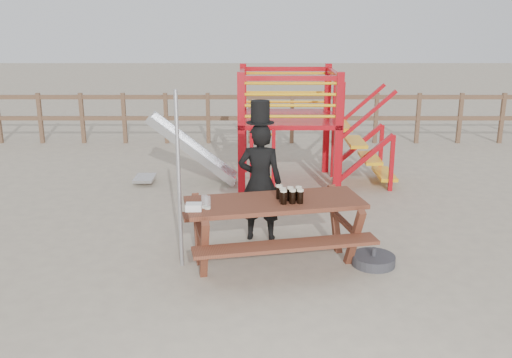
{
  "coord_description": "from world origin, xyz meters",
  "views": [
    {
      "loc": [
        -0.35,
        -6.42,
        3.0
      ],
      "look_at": [
        -0.36,
        0.8,
        0.9
      ],
      "focal_mm": 40.0,
      "sensor_mm": 36.0,
      "label": 1
    }
  ],
  "objects": [
    {
      "name": "ground",
      "position": [
        0.0,
        0.0,
        0.0
      ],
      "size": [
        60.0,
        60.0,
        0.0
      ],
      "primitive_type": "plane",
      "color": "tan",
      "rests_on": "ground"
    },
    {
      "name": "back_fence",
      "position": [
        0.0,
        7.0,
        0.74
      ],
      "size": [
        15.09,
        0.09,
        1.2
      ],
      "color": "brown",
      "rests_on": "ground"
    },
    {
      "name": "playground_fort",
      "position": [
        0.12,
        3.58,
        1.07
      ],
      "size": [
        4.71,
        1.84,
        2.1
      ],
      "color": "#B00B14",
      "rests_on": "ground"
    },
    {
      "name": "picnic_table",
      "position": [
        -0.13,
        0.12,
        0.52
      ],
      "size": [
        2.39,
        1.88,
        0.83
      ],
      "rotation": [
        0.0,
        0.0,
        0.21
      ],
      "color": "brown",
      "rests_on": "ground"
    },
    {
      "name": "man_with_hat",
      "position": [
        -0.3,
        0.93,
        0.86
      ],
      "size": [
        0.63,
        0.45,
        1.92
      ],
      "rotation": [
        0.0,
        0.0,
        3.04
      ],
      "color": "black",
      "rests_on": "ground"
    },
    {
      "name": "metal_pole",
      "position": [
        -1.27,
        0.05,
        1.08
      ],
      "size": [
        0.05,
        0.05,
        2.17
      ],
      "primitive_type": "cylinder",
      "color": "#B2B2B7",
      "rests_on": "ground"
    },
    {
      "name": "parasol_base",
      "position": [
        1.1,
        0.07,
        0.06
      ],
      "size": [
        0.53,
        0.53,
        0.23
      ],
      "color": "#323237",
      "rests_on": "ground"
    },
    {
      "name": "paper_bag",
      "position": [
        -1.07,
        -0.24,
        0.87
      ],
      "size": [
        0.18,
        0.14,
        0.08
      ],
      "primitive_type": "cube",
      "rotation": [
        0.0,
        0.0,
        0.03
      ],
      "color": "white",
      "rests_on": "picnic_table"
    },
    {
      "name": "stout_pints",
      "position": [
        0.05,
        0.07,
        0.91
      ],
      "size": [
        0.32,
        0.28,
        0.17
      ],
      "color": "black",
      "rests_on": "picnic_table"
    },
    {
      "name": "empty_glasses",
      "position": [
        -0.94,
        -0.17,
        0.89
      ],
      "size": [
        0.11,
        0.11,
        0.15
      ],
      "color": "silver",
      "rests_on": "picnic_table"
    }
  ]
}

